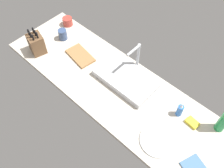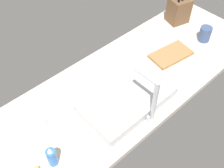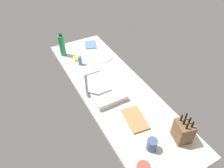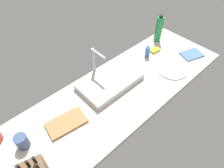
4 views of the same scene
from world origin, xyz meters
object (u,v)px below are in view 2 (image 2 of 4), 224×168
object	(u,v)px
cutting_board	(171,55)
soap_bottle	(52,157)
dinner_plate	(20,127)
ceramic_cup	(205,34)
sink_basin	(127,99)
faucet	(153,96)
knife_block	(179,10)

from	to	relation	value
cutting_board	soap_bottle	distance (cm)	93.46
dinner_plate	ceramic_cup	xyz separation A→B (cm)	(-121.81, 20.86, 4.25)
dinner_plate	ceramic_cup	distance (cm)	123.65
sink_basin	cutting_board	world-z (taller)	sink_basin
faucet	ceramic_cup	size ratio (longest dim) A/B	2.71
knife_block	soap_bottle	bearing A→B (deg)	28.73
knife_block	soap_bottle	distance (cm)	127.46
knife_block	cutting_board	size ratio (longest dim) A/B	0.89
sink_basin	cutting_board	xyz separation A→B (cm)	(-45.36, -7.41, -1.78)
cutting_board	dinner_plate	bearing A→B (deg)	-9.82
knife_block	faucet	bearing A→B (deg)	44.55
sink_basin	soap_bottle	bearing A→B (deg)	2.92
sink_basin	soap_bottle	xyz separation A→B (cm)	(47.47, 2.42, 2.80)
sink_basin	faucet	distance (cm)	19.25
faucet	sink_basin	bearing A→B (deg)	-79.22
faucet	knife_block	bearing A→B (deg)	-150.48
cutting_board	soap_bottle	world-z (taller)	soap_bottle
soap_bottle	dinner_plate	world-z (taller)	soap_bottle
sink_basin	faucet	bearing A→B (deg)	100.78
cutting_board	ceramic_cup	bearing A→B (deg)	170.66
ceramic_cup	dinner_plate	bearing A→B (deg)	-9.72
cutting_board	sink_basin	bearing A→B (deg)	9.28
sink_basin	faucet	size ratio (longest dim) A/B	1.83
dinner_plate	soap_bottle	bearing A→B (deg)	93.52
knife_block	dinner_plate	bearing A→B (deg)	16.86
soap_bottle	ceramic_cup	size ratio (longest dim) A/B	1.32
knife_block	soap_bottle	size ratio (longest dim) A/B	1.78
soap_bottle	faucet	bearing A→B (deg)	167.06
faucet	soap_bottle	bearing A→B (deg)	-12.94
sink_basin	dinner_plate	distance (cm)	54.57
sink_basin	ceramic_cup	world-z (taller)	ceramic_cup
sink_basin	soap_bottle	distance (cm)	47.61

